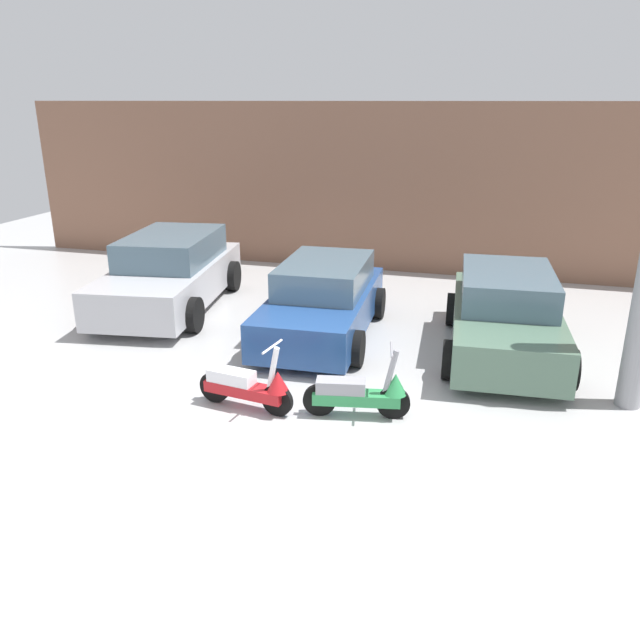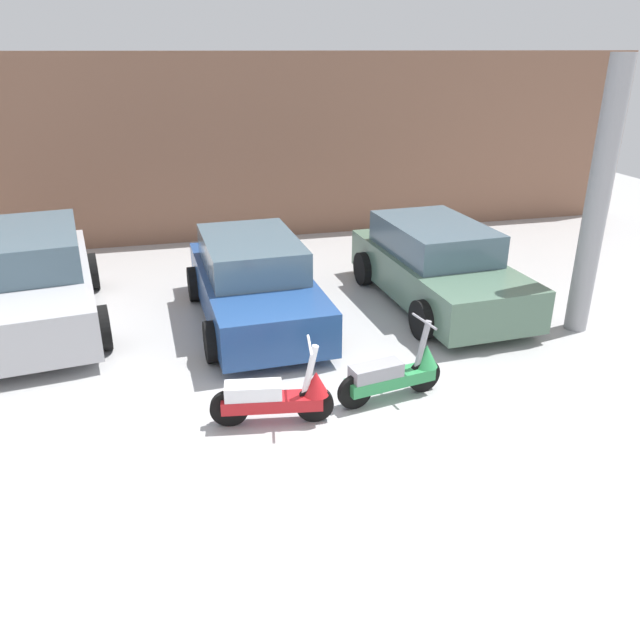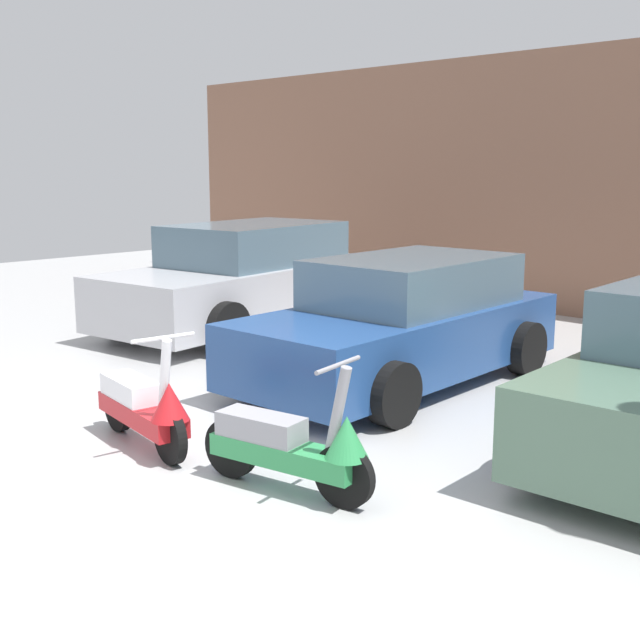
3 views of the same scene
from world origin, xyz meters
name	(u,v)px [view 3 (image 3 of 3)]	position (x,y,z in m)	size (l,w,h in m)	color
ground_plane	(112,496)	(0.00, 0.00, 0.00)	(28.00, 28.00, 0.00)	#B2B2B2
scooter_front_left	(145,406)	(-0.66, 0.72, 0.36)	(1.44, 0.55, 1.01)	black
scooter_front_right	(292,445)	(0.87, 0.92, 0.36)	(1.43, 0.58, 1.00)	black
car_rear_left	(246,279)	(-3.89, 4.58, 0.71)	(2.53, 4.55, 1.47)	#B7B7BC
car_rear_center	(403,323)	(-0.45, 3.82, 0.64)	(2.01, 3.98, 1.33)	navy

